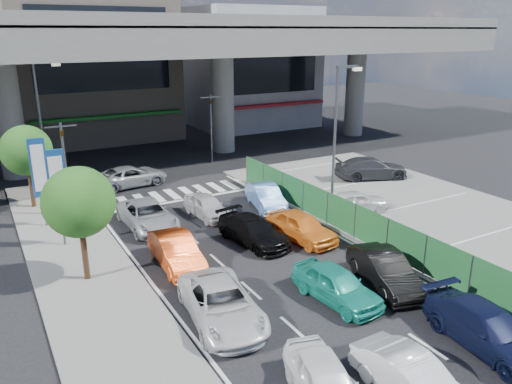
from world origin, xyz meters
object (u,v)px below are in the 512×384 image
signboard_near (58,185)px  sedan_white_front_mid (207,206)px  street_lamp_right (338,126)px  kei_truck_front_right (266,197)px  van_white_back_left (325,383)px  tree_far (26,151)px  sedan_black_mid (253,231)px  parked_sedan_dgrey (371,168)px  minivan_navy_back (488,329)px  tree_near (79,202)px  parked_sedan_white (356,201)px  taxi_orange_left (176,252)px  crossing_wagon_silver (131,176)px  traffic_cone (320,210)px  traffic_light_right (211,111)px  taxi_orange_right (301,226)px  wagon_silver_front_left (148,215)px  hatch_black_mid_right (385,270)px  taxi_teal_mid (336,285)px  hatch_white_back_mid (413,380)px  street_lamp_left (43,115)px  signboard_far (39,170)px  sedan_white_mid_left (222,304)px

signboard_near → sedan_white_front_mid: 7.88m
street_lamp_right → kei_truck_front_right: (-3.35, 2.03, -4.10)m
van_white_back_left → tree_far: bearing=118.1°
sedan_black_mid → parked_sedan_dgrey: size_ratio=0.87×
tree_far → minivan_navy_back: (11.01, -21.45, -2.72)m
tree_near → parked_sedan_white: size_ratio=1.34×
tree_far → taxi_orange_left: 12.21m
sedan_black_mid → crossing_wagon_silver: crossing_wagon_silver is taller
traffic_cone → traffic_light_right: bearing=90.4°
sedan_black_mid → taxi_orange_right: bearing=-28.8°
signboard_near → van_white_back_left: 15.25m
traffic_light_right → van_white_back_left: size_ratio=1.39×
street_lamp_right → wagon_silver_front_left: 11.25m
hatch_black_mid_right → crossing_wagon_silver: size_ratio=0.88×
hatch_black_mid_right → sedan_white_front_mid: size_ratio=1.16×
taxi_teal_mid → tree_near: bearing=135.9°
tree_near → hatch_white_back_mid: bearing=-61.1°
traffic_light_right → street_lamp_left: bearing=-175.2°
hatch_white_back_mid → taxi_orange_left: (-2.69, 10.93, 0.06)m
kei_truck_front_right → sedan_black_mid: bearing=-114.4°
tree_near → taxi_teal_mid: 10.37m
taxi_orange_left → taxi_teal_mid: bearing=-50.8°
street_lamp_left → van_white_back_left: (3.48, -24.41, -4.13)m
sedan_white_front_mid → hatch_black_mid_right: bearing=-78.2°
kei_truck_front_right → parked_sedan_white: bearing=-26.0°
tree_far → signboard_far: bearing=-86.7°
traffic_light_right → hatch_white_back_mid: 27.39m
van_white_back_left → hatch_black_mid_right: 7.32m
van_white_back_left → hatch_black_mid_right: size_ratio=0.89×
street_lamp_left → tree_far: 4.04m
taxi_orange_left → traffic_light_right: bearing=63.3°
tree_near → wagon_silver_front_left: size_ratio=1.01×
taxi_teal_mid → street_lamp_right: bearing=46.9°
sedan_white_mid_left → sedan_black_mid: (4.27, 5.36, -0.04)m
van_white_back_left → parked_sedan_dgrey: 22.46m
signboard_far → crossing_wagon_silver: size_ratio=0.99×
sedan_white_front_mid → traffic_light_right: bearing=60.4°
street_lamp_left → signboard_far: bearing=-100.3°
van_white_back_left → minivan_navy_back: minivan_navy_back is taller
tree_near → taxi_orange_left: (3.65, -0.55, -2.70)m
tree_far → sedan_white_front_mid: size_ratio=1.33×
crossing_wagon_silver → traffic_cone: (7.28, -10.80, -0.24)m
hatch_white_back_mid → taxi_orange_left: size_ratio=0.91×
parked_sedan_white → parked_sedan_dgrey: 7.00m
sedan_white_mid_left → sedan_white_front_mid: bearing=76.6°
tree_far → taxi_orange_left: bearing=-68.1°
hatch_white_back_mid → wagon_silver_front_left: bearing=96.9°
tree_near → traffic_light_right: bearing=50.2°
hatch_white_back_mid → hatch_black_mid_right: size_ratio=0.91×
tree_near → taxi_orange_right: (9.96, -0.81, -2.70)m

